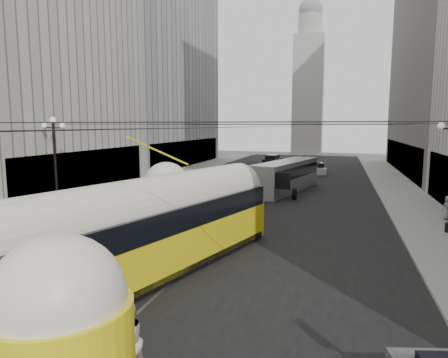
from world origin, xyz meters
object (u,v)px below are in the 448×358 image
Objects in this scene: streetcar at (139,231)px; city_bus at (286,175)px; pedestrian_crossing_b at (127,342)px; pedestrian_sidewalk_right at (448,208)px.

streetcar reaches higher than city_bus.
pedestrian_crossing_b is at bearing -90.12° from city_bus.
pedestrian_crossing_b is at bearing -64.69° from streetcar.
pedestrian_crossing_b is 22.18m from pedestrian_sidewalk_right.
streetcar is 9.26× the size of pedestrian_crossing_b.
city_bus is at bearing 82.99° from streetcar.
city_bus is at bearing -178.44° from pedestrian_crossing_b.
streetcar is at bearing -153.01° from pedestrian_crossing_b.
pedestrian_sidewalk_right is at bearing -37.98° from city_bus.
pedestrian_crossing_b reaches higher than pedestrian_sidewalk_right.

